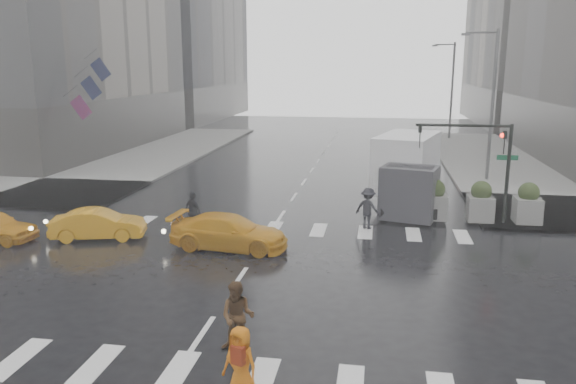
% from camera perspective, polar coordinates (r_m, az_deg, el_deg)
% --- Properties ---
extents(ground, '(120.00, 120.00, 0.00)m').
position_cam_1_polar(ground, '(19.01, -4.95, -8.71)').
color(ground, black).
rests_on(ground, ground).
extents(sidewalk_nw, '(35.00, 35.00, 0.15)m').
position_cam_1_polar(sidewalk_nw, '(42.66, -25.03, 2.30)').
color(sidewalk_nw, slate).
rests_on(sidewalk_nw, ground).
extents(road_markings, '(18.00, 48.00, 0.01)m').
position_cam_1_polar(road_markings, '(19.01, -4.95, -8.69)').
color(road_markings, silver).
rests_on(road_markings, ground).
extents(traffic_signal_pole, '(4.45, 0.42, 4.50)m').
position_cam_1_polar(traffic_signal_pole, '(25.81, 19.41, 3.74)').
color(traffic_signal_pole, black).
rests_on(traffic_signal_pole, ground).
extents(street_lamp_near, '(2.15, 0.22, 9.00)m').
position_cam_1_polar(street_lamp_near, '(35.77, 19.87, 8.82)').
color(street_lamp_near, '#59595B').
rests_on(street_lamp_near, ground).
extents(street_lamp_far, '(2.15, 0.22, 9.00)m').
position_cam_1_polar(street_lamp_far, '(55.54, 16.20, 10.21)').
color(street_lamp_far, '#59595B').
rests_on(street_lamp_far, ground).
extents(planter_west, '(1.10, 1.10, 1.80)m').
position_cam_1_polar(planter_west, '(26.14, 14.65, -0.83)').
color(planter_west, slate).
rests_on(planter_west, ground).
extents(planter_mid, '(1.10, 1.10, 1.80)m').
position_cam_1_polar(planter_mid, '(26.41, 18.97, -0.98)').
color(planter_mid, slate).
rests_on(planter_mid, ground).
extents(planter_east, '(1.10, 1.10, 1.80)m').
position_cam_1_polar(planter_east, '(26.83, 23.18, -1.12)').
color(planter_east, slate).
rests_on(planter_east, ground).
extents(flag_cluster, '(2.87, 3.06, 4.69)m').
position_cam_1_polar(flag_cluster, '(40.65, -19.74, 10.20)').
color(flag_cluster, '#59595B').
rests_on(flag_cluster, ground).
extents(pedestrian_brown, '(0.87, 0.68, 1.79)m').
position_cam_1_polar(pedestrian_brown, '(14.20, -5.13, -12.49)').
color(pedestrian_brown, '#482F19').
rests_on(pedestrian_brown, ground).
extents(pedestrian_orange, '(0.96, 0.80, 1.67)m').
position_cam_1_polar(pedestrian_orange, '(12.29, -4.85, -17.04)').
color(pedestrian_orange, '#C5630D').
rests_on(pedestrian_orange, ground).
extents(pedestrian_far_a, '(1.16, 1.02, 1.69)m').
position_cam_1_polar(pedestrian_far_a, '(24.21, -9.60, -2.00)').
color(pedestrian_far_a, black).
rests_on(pedestrian_far_a, ground).
extents(pedestrian_far_b, '(1.33, 1.08, 1.80)m').
position_cam_1_polar(pedestrian_far_b, '(24.48, 8.12, -1.66)').
color(pedestrian_far_b, black).
rests_on(pedestrian_far_b, ground).
extents(taxi_mid, '(3.92, 2.19, 1.22)m').
position_cam_1_polar(taxi_mid, '(24.15, -18.73, -3.13)').
color(taxi_mid, orange).
rests_on(taxi_mid, ground).
extents(taxi_rear, '(4.17, 2.17, 1.33)m').
position_cam_1_polar(taxi_rear, '(21.79, -6.01, -4.06)').
color(taxi_rear, orange).
rests_on(taxi_rear, ground).
extents(box_truck, '(2.50, 6.67, 3.54)m').
position_cam_1_polar(box_truck, '(28.29, 12.03, 2.20)').
color(box_truck, white).
rests_on(box_truck, ground).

